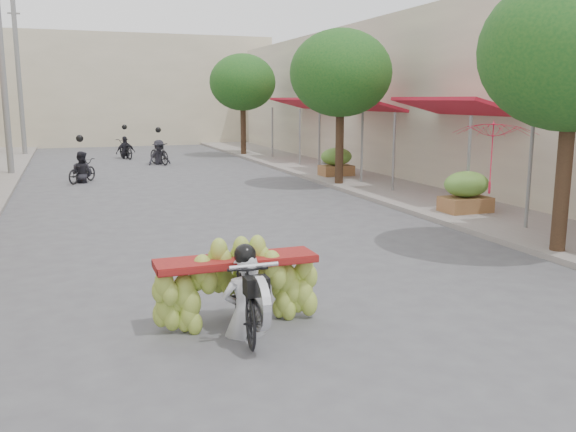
{
  "coord_description": "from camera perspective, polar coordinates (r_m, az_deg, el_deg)",
  "views": [
    {
      "loc": [
        -3.27,
        -4.87,
        2.96
      ],
      "look_at": [
        0.0,
        4.2,
        1.1
      ],
      "focal_mm": 38.0,
      "sensor_mm": 36.0,
      "label": 1
    }
  ],
  "objects": [
    {
      "name": "bg_motorbike_b",
      "position": [
        28.5,
        -12.0,
        6.4
      ],
      "size": [
        1.18,
        1.84,
        1.95
      ],
      "color": "black",
      "rests_on": "ground"
    },
    {
      "name": "shophouse_row_right",
      "position": [
        24.27,
        19.44,
        10.39
      ],
      "size": [
        9.77,
        40.0,
        6.0
      ],
      "color": "#BFB49E",
      "rests_on": "ground"
    },
    {
      "name": "utility_pole_back",
      "position": [
        34.95,
        -23.87,
        11.75
      ],
      "size": [
        0.6,
        0.24,
        8.0
      ],
      "color": "slate",
      "rests_on": "ground"
    },
    {
      "name": "street_tree_far",
      "position": [
        32.08,
        -4.27,
        12.35
      ],
      "size": [
        3.4,
        3.4,
        5.25
      ],
      "color": "#3A2719",
      "rests_on": "ground"
    },
    {
      "name": "far_building",
      "position": [
        43.0,
        -15.81,
        11.22
      ],
      "size": [
        20.0,
        6.0,
        7.0
      ],
      "primitive_type": "cube",
      "color": "beige",
      "rests_on": "ground"
    },
    {
      "name": "sidewalk_right",
      "position": [
        22.56,
        7.43,
        3.43
      ],
      "size": [
        4.0,
        60.0,
        0.12
      ],
      "primitive_type": "cube",
      "color": "gray",
      "rests_on": "ground"
    },
    {
      "name": "street_tree_mid",
      "position": [
        20.79,
        4.95,
        13.14
      ],
      "size": [
        3.4,
        3.4,
        5.25
      ],
      "color": "#3A2719",
      "rests_on": "ground"
    },
    {
      "name": "street_tree_near",
      "position": [
        12.43,
        25.2,
        13.71
      ],
      "size": [
        3.4,
        3.4,
        5.25
      ],
      "color": "#3A2719",
      "rests_on": "ground"
    },
    {
      "name": "bg_motorbike_c",
      "position": [
        31.78,
        -14.99,
        6.61
      ],
      "size": [
        1.07,
        1.8,
        1.95
      ],
      "color": "black",
      "rests_on": "ground"
    },
    {
      "name": "produce_crate_mid",
      "position": [
        16.14,
        16.34,
        2.47
      ],
      "size": [
        1.2,
        0.88,
        1.16
      ],
      "color": "brown",
      "rests_on": "ground"
    },
    {
      "name": "market_umbrella",
      "position": [
        15.24,
        18.86,
        8.55
      ],
      "size": [
        2.41,
        2.41,
        1.77
      ],
      "rotation": [
        0.0,
        0.0,
        0.28
      ],
      "color": "red",
      "rests_on": "ground"
    },
    {
      "name": "utility_pole_far",
      "position": [
        25.98,
        -25.15,
        12.25
      ],
      "size": [
        0.6,
        0.24,
        8.0
      ],
      "color": "slate",
      "rests_on": "ground"
    },
    {
      "name": "banana_motorbike",
      "position": [
        7.85,
        -4.42,
        -6.02
      ],
      "size": [
        2.2,
        1.89,
        2.0
      ],
      "color": "black",
      "rests_on": "ground"
    },
    {
      "name": "ground",
      "position": [
        6.57,
        13.03,
        -16.15
      ],
      "size": [
        120.0,
        120.0,
        0.0
      ],
      "primitive_type": "plane",
      "color": "#545459",
      "rests_on": "ground"
    },
    {
      "name": "produce_crate_far",
      "position": [
        23.03,
        4.55,
        5.28
      ],
      "size": [
        1.2,
        0.88,
        1.16
      ],
      "color": "brown",
      "rests_on": "ground"
    },
    {
      "name": "pedestrian",
      "position": [
        23.7,
        3.62,
        5.9
      ],
      "size": [
        0.88,
        0.69,
        1.56
      ],
      "rotation": [
        0.0,
        0.0,
        3.48
      ],
      "color": "beige",
      "rests_on": "ground"
    },
    {
      "name": "bg_motorbike_a",
      "position": [
        23.03,
        -18.79,
        4.86
      ],
      "size": [
        1.31,
        1.55,
        1.95
      ],
      "color": "black",
      "rests_on": "ground"
    }
  ]
}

